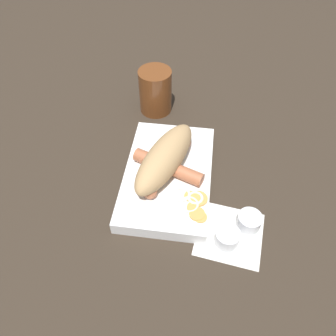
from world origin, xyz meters
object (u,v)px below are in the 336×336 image
object	(u,v)px
bread_roll	(165,158)
food_tray	(168,176)
condiment_cup_far	(249,222)
sausage	(169,166)
condiment_cup_near	(227,238)
drink_glass	(155,91)

from	to	relation	value
bread_roll	food_tray	bearing A→B (deg)	-134.60
bread_roll	condiment_cup_far	world-z (taller)	bread_roll
food_tray	bread_roll	distance (m)	0.05
sausage	condiment_cup_far	distance (m)	0.18
condiment_cup_far	condiment_cup_near	bearing A→B (deg)	134.22
bread_roll	sausage	distance (m)	0.02
condiment_cup_near	condiment_cup_far	distance (m)	0.05
bread_roll	drink_glass	distance (m)	0.22
bread_roll	condiment_cup_far	xyz separation A→B (m)	(-0.09, -0.16, -0.05)
sausage	condiment_cup_near	xyz separation A→B (m)	(-0.13, -0.12, -0.03)
bread_roll	condiment_cup_far	distance (m)	0.19
condiment_cup_near	drink_glass	xyz separation A→B (m)	(0.34, 0.18, 0.04)
sausage	condiment_cup_near	bearing A→B (deg)	-136.77
condiment_cup_near	drink_glass	world-z (taller)	drink_glass
bread_roll	condiment_cup_near	distance (m)	0.19
bread_roll	condiment_cup_far	bearing A→B (deg)	-119.21
bread_roll	sausage	size ratio (longest dim) A/B	1.28
sausage	food_tray	bearing A→B (deg)	171.60
food_tray	sausage	size ratio (longest dim) A/B	1.66
drink_glass	condiment_cup_far	bearing A→B (deg)	-144.49
sausage	condiment_cup_far	world-z (taller)	sausage
drink_glass	condiment_cup_near	bearing A→B (deg)	-152.39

